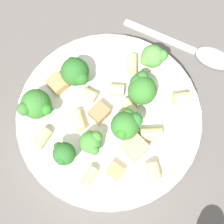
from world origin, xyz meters
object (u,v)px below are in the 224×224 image
(broccoli_floret_0, at_px, (156,57))
(broccoli_floret_3, at_px, (67,154))
(broccoli_floret_6, at_px, (145,88))
(chicken_chunk_3, at_px, (60,84))
(broccoli_floret_5, at_px, (79,72))
(chicken_chunk_2, at_px, (102,115))
(rigatoni_8, at_px, (157,171))
(rigatoni_0, at_px, (120,90))
(broccoli_floret_2, at_px, (129,125))
(rigatoni_1, at_px, (184,98))
(rigatoni_5, at_px, (82,120))
(rigatoni_9, at_px, (45,138))
(rigatoni_6, at_px, (154,134))
(rigatoni_7, at_px, (132,107))
(rigatoni_3, at_px, (93,176))
(chicken_chunk_1, at_px, (119,171))
(chicken_chunk_0, at_px, (138,147))
(rigatoni_2, at_px, (135,64))
(rigatoni_4, at_px, (93,95))
(broccoli_floret_4, at_px, (95,142))
(spoon, at_px, (202,52))
(broccoli_floret_1, at_px, (39,104))
(pasta_bowl, at_px, (112,118))

(broccoli_floret_0, distance_m, broccoli_floret_3, 0.18)
(broccoli_floret_6, bearing_deg, chicken_chunk_3, -98.16)
(broccoli_floret_5, bearing_deg, chicken_chunk_2, 28.53)
(rigatoni_8, relative_size, chicken_chunk_3, 0.82)
(rigatoni_0, bearing_deg, broccoli_floret_5, -110.39)
(broccoli_floret_2, relative_size, rigatoni_1, 2.03)
(rigatoni_1, distance_m, rigatoni_5, 0.14)
(broccoli_floret_5, distance_m, rigatoni_9, 0.10)
(rigatoni_8, height_order, chicken_chunk_2, rigatoni_8)
(chicken_chunk_3, bearing_deg, chicken_chunk_2, 50.55)
(rigatoni_9, distance_m, chicken_chunk_3, 0.08)
(rigatoni_8, bearing_deg, rigatoni_0, -159.33)
(broccoli_floret_3, xyz_separation_m, rigatoni_6, (-0.03, 0.11, -0.02))
(rigatoni_9, bearing_deg, rigatoni_7, 108.52)
(broccoli_floret_6, xyz_separation_m, rigatoni_3, (0.11, -0.07, -0.02))
(rigatoni_1, bearing_deg, chicken_chunk_2, -79.94)
(chicken_chunk_1, bearing_deg, rigatoni_9, -116.10)
(chicken_chunk_1, bearing_deg, rigatoni_0, 177.17)
(broccoli_floret_5, bearing_deg, chicken_chunk_0, 36.45)
(rigatoni_2, relative_size, rigatoni_5, 1.07)
(broccoli_floret_0, xyz_separation_m, chicken_chunk_0, (0.12, -0.03, -0.01))
(rigatoni_4, distance_m, chicken_chunk_2, 0.03)
(broccoli_floret_4, relative_size, rigatoni_3, 1.37)
(rigatoni_4, bearing_deg, rigatoni_2, 126.46)
(rigatoni_0, relative_size, chicken_chunk_3, 0.82)
(broccoli_floret_6, height_order, rigatoni_6, broccoli_floret_6)
(rigatoni_4, bearing_deg, broccoli_floret_3, -20.73)
(rigatoni_4, height_order, spoon, rigatoni_4)
(broccoli_floret_1, distance_m, rigatoni_1, 0.20)
(broccoli_floret_3, bearing_deg, chicken_chunk_2, 140.71)
(broccoli_floret_1, xyz_separation_m, broccoli_floret_3, (0.07, 0.04, -0.00))
(rigatoni_7, distance_m, chicken_chunk_1, 0.09)
(rigatoni_9, relative_size, chicken_chunk_1, 1.36)
(rigatoni_3, height_order, chicken_chunk_2, chicken_chunk_2)
(rigatoni_7, relative_size, rigatoni_9, 0.89)
(broccoli_floret_3, distance_m, rigatoni_3, 0.04)
(broccoli_floret_6, height_order, chicken_chunk_0, broccoli_floret_6)
(rigatoni_0, distance_m, rigatoni_2, 0.05)
(rigatoni_2, height_order, rigatoni_9, same)
(rigatoni_3, xyz_separation_m, chicken_chunk_1, (-0.01, 0.03, -0.00))
(rigatoni_6, relative_size, chicken_chunk_2, 1.22)
(rigatoni_3, distance_m, rigatoni_8, 0.08)
(rigatoni_2, bearing_deg, chicken_chunk_2, -32.69)
(rigatoni_6, xyz_separation_m, rigatoni_9, (0.00, -0.14, -0.00))
(broccoli_floret_6, distance_m, rigatoni_4, 0.07)
(broccoli_floret_2, distance_m, rigatoni_8, 0.07)
(spoon, bearing_deg, rigatoni_2, -70.29)
(pasta_bowl, bearing_deg, broccoli_floret_1, -94.98)
(broccoli_floret_5, relative_size, rigatoni_5, 1.74)
(rigatoni_5, bearing_deg, chicken_chunk_0, 61.26)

